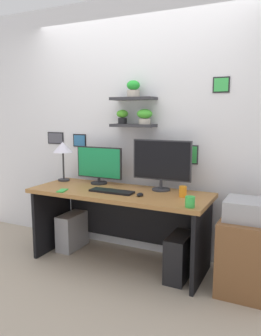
# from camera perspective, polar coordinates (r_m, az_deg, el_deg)

# --- Properties ---
(ground_plane) EXTENTS (8.00, 8.00, 0.00)m
(ground_plane) POSITION_cam_1_polar(r_m,az_deg,el_deg) (3.58, -1.86, -15.67)
(ground_plane) COLOR tan
(back_wall_assembly) EXTENTS (4.40, 0.24, 2.70)m
(back_wall_assembly) POSITION_cam_1_polar(r_m,az_deg,el_deg) (3.64, 1.27, 6.86)
(back_wall_assembly) COLOR silver
(back_wall_assembly) RESTS_ON ground
(desk) EXTENTS (1.80, 0.68, 0.75)m
(desk) POSITION_cam_1_polar(r_m,az_deg,el_deg) (3.43, -1.46, -7.02)
(desk) COLOR #9E6B38
(desk) RESTS_ON ground
(monitor_left) EXTENTS (0.54, 0.18, 0.40)m
(monitor_left) POSITION_cam_1_polar(r_m,az_deg,el_deg) (3.65, -5.32, 0.57)
(monitor_left) COLOR black
(monitor_left) RESTS_ON desk
(monitor_right) EXTENTS (0.60, 0.18, 0.50)m
(monitor_right) POSITION_cam_1_polar(r_m,az_deg,el_deg) (3.33, 5.28, 0.93)
(monitor_right) COLOR #2D2D33
(monitor_right) RESTS_ON desk
(keyboard) EXTENTS (0.44, 0.14, 0.02)m
(keyboard) POSITION_cam_1_polar(r_m,az_deg,el_deg) (3.28, -3.21, -3.95)
(keyboard) COLOR black
(keyboard) RESTS_ON desk
(computer_mouse) EXTENTS (0.06, 0.09, 0.03)m
(computer_mouse) POSITION_cam_1_polar(r_m,az_deg,el_deg) (3.12, 1.61, -4.51)
(computer_mouse) COLOR black
(computer_mouse) RESTS_ON desk
(desk_lamp) EXTENTS (0.22, 0.22, 0.44)m
(desk_lamp) POSITION_cam_1_polar(r_m,az_deg,el_deg) (3.84, -11.36, 3.11)
(desk_lamp) COLOR #2D2D33
(desk_lamp) RESTS_ON desk
(cell_phone) EXTENTS (0.10, 0.15, 0.01)m
(cell_phone) POSITION_cam_1_polar(r_m,az_deg,el_deg) (3.39, -11.46, -3.76)
(cell_phone) COLOR green
(cell_phone) RESTS_ON desk
(coffee_mug) EXTENTS (0.08, 0.08, 0.09)m
(coffee_mug) POSITION_cam_1_polar(r_m,az_deg,el_deg) (2.80, 10.02, -5.65)
(coffee_mug) COLOR green
(coffee_mug) RESTS_ON desk
(pen_cup) EXTENTS (0.07, 0.07, 0.10)m
(pen_cup) POSITION_cam_1_polar(r_m,az_deg,el_deg) (3.13, 8.84, -3.95)
(pen_cup) COLOR orange
(pen_cup) RESTS_ON desk
(drawer_cabinet) EXTENTS (0.44, 0.50, 0.63)m
(drawer_cabinet) POSITION_cam_1_polar(r_m,az_deg,el_deg) (3.11, 18.99, -13.85)
(drawer_cabinet) COLOR brown
(drawer_cabinet) RESTS_ON ground
(printer) EXTENTS (0.38, 0.34, 0.17)m
(printer) POSITION_cam_1_polar(r_m,az_deg,el_deg) (2.98, 19.41, -6.72)
(printer) COLOR #9E9EA3
(printer) RESTS_ON drawer_cabinet
(computer_tower_left) EXTENTS (0.18, 0.40, 0.40)m
(computer_tower_left) POSITION_cam_1_polar(r_m,az_deg,el_deg) (3.91, -9.77, -10.41)
(computer_tower_left) COLOR #99999E
(computer_tower_left) RESTS_ON ground
(computer_tower_right) EXTENTS (0.18, 0.40, 0.41)m
(computer_tower_right) POSITION_cam_1_polar(r_m,az_deg,el_deg) (3.23, 8.25, -14.61)
(computer_tower_right) COLOR black
(computer_tower_right) RESTS_ON ground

